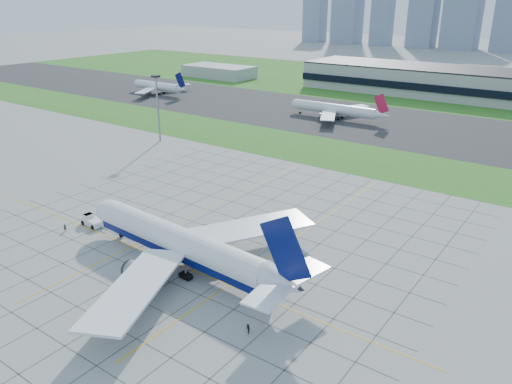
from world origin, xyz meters
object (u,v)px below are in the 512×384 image
light_mast (157,100)px  distant_jet_1 (335,109)px  crew_near (65,228)px  crew_far (248,329)px  pushback_tug (92,221)px  distant_jet_0 (158,86)px  airliner (181,243)px

light_mast → distant_jet_1: light_mast is taller
light_mast → crew_near: light_mast is taller
light_mast → crew_far: size_ratio=14.02×
crew_far → pushback_tug: bearing=-152.5°
distant_jet_1 → crew_far: bearing=-67.7°
crew_near → distant_jet_1: (-3.02, 146.52, 3.57)m
crew_far → crew_near: bearing=-146.4°
crew_near → distant_jet_0: (-117.11, 144.02, 3.57)m
airliner → distant_jet_0: bearing=141.0°
light_mast → crew_near: bearing=-60.2°
crew_near → distant_jet_0: size_ratio=0.04×
light_mast → distant_jet_0: 106.23m
light_mast → distant_jet_0: bearing=136.3°
pushback_tug → distant_jet_1: bearing=95.9°
pushback_tug → crew_far: bearing=-8.2°
pushback_tug → distant_jet_0: distant_jet_0 is taller
distant_jet_0 → distant_jet_1: same height
crew_far → distant_jet_0: (-176.57, 150.01, 3.57)m
airliner → crew_near: airliner is taller
airliner → light_mast: bearing=142.1°
crew_far → distant_jet_1: 164.85m
crew_near → distant_jet_0: distant_jet_0 is taller
light_mast → pushback_tug: (43.06, -65.05, -15.04)m
light_mast → distant_jet_1: bearing=63.4°
pushback_tug → crew_far: 58.42m
airliner → crew_far: airliner is taller
light_mast → pushback_tug: light_mast is taller
crew_far → distant_jet_0: size_ratio=0.04×
crew_near → distant_jet_1: size_ratio=0.04×
pushback_tug → crew_near: bearing=-107.1°
light_mast → crew_far: 127.35m
airliner → distant_jet_0: 206.08m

